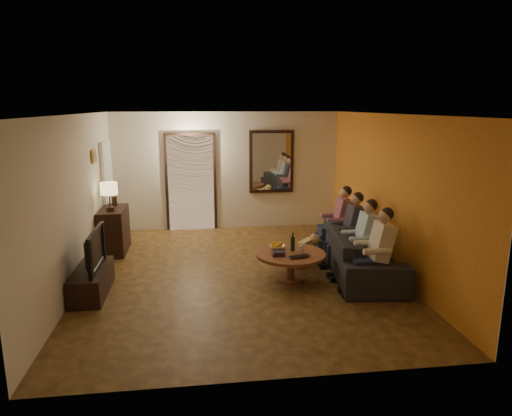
{
  "coord_description": "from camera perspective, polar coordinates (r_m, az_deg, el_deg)",
  "views": [
    {
      "loc": [
        -0.67,
        -7.09,
        2.73
      ],
      "look_at": [
        0.3,
        0.3,
        1.05
      ],
      "focal_mm": 32.0,
      "sensor_mm": 36.0,
      "label": 1
    }
  ],
  "objects": [
    {
      "name": "laptop",
      "position": [
        7.03,
        5.65,
        -6.18
      ],
      "size": [
        0.38,
        0.3,
        0.03
      ],
      "primitive_type": "imported",
      "rotation": [
        0.0,
        0.0,
        0.32
      ],
      "color": "black",
      "rests_on": "coffee_table"
    },
    {
      "name": "floor",
      "position": [
        7.63,
        -1.96,
        -8.28
      ],
      "size": [
        5.0,
        6.0,
        0.01
      ],
      "primitive_type": "cube",
      "color": "#3A200F",
      "rests_on": "ground"
    },
    {
      "name": "person_b",
      "position": [
        7.45,
        13.12,
        -4.25
      ],
      "size": [
        0.6,
        0.4,
        1.2
      ],
      "primitive_type": null,
      "color": "tan",
      "rests_on": "sofa"
    },
    {
      "name": "person_c",
      "position": [
        7.99,
        11.63,
        -3.03
      ],
      "size": [
        0.6,
        0.4,
        1.2
      ],
      "primitive_type": null,
      "color": "tan",
      "rests_on": "sofa"
    },
    {
      "name": "dog",
      "position": [
        8.02,
        5.83,
        -5.16
      ],
      "size": [
        0.58,
        0.29,
        0.56
      ],
      "primitive_type": null,
      "rotation": [
        0.0,
        0.0,
        0.08
      ],
      "color": "tan",
      "rests_on": "floor"
    },
    {
      "name": "person_a",
      "position": [
        6.92,
        14.85,
        -5.67
      ],
      "size": [
        0.6,
        0.4,
        1.2
      ],
      "primitive_type": null,
      "color": "tan",
      "rests_on": "sofa"
    },
    {
      "name": "mirror_frame",
      "position": [
        10.26,
        1.95,
        5.81
      ],
      "size": [
        1.0,
        0.05,
        1.4
      ],
      "primitive_type": "cube",
      "color": "black",
      "rests_on": "back_wall"
    },
    {
      "name": "oranges",
      "position": [
        7.41,
        2.67,
        -4.42
      ],
      "size": [
        0.2,
        0.2,
        0.08
      ],
      "primitive_type": null,
      "color": "orange",
      "rests_on": "bowl"
    },
    {
      "name": "ceiling",
      "position": [
        7.12,
        -2.12,
        11.65
      ],
      "size": [
        5.0,
        6.0,
        0.01
      ],
      "primitive_type": "cube",
      "color": "white",
      "rests_on": "back_wall"
    },
    {
      "name": "kitchen_doorway",
      "position": [
        10.21,
        -8.12,
        3.1
      ],
      "size": [
        1.0,
        0.06,
        2.1
      ],
      "primitive_type": "cube",
      "color": "#FFE0A5",
      "rests_on": "floor"
    },
    {
      "name": "tv_stand",
      "position": [
        7.22,
        -19.82,
        -8.62
      ],
      "size": [
        0.45,
        1.18,
        0.39
      ],
      "primitive_type": "cube",
      "color": "black",
      "rests_on": "floor"
    },
    {
      "name": "sofa",
      "position": [
        7.82,
        12.96,
        -5.24
      ],
      "size": [
        2.6,
        1.3,
        0.73
      ],
      "primitive_type": "imported",
      "rotation": [
        0.0,
        0.0,
        1.44
      ],
      "color": "black",
      "rests_on": "floor"
    },
    {
      "name": "tv",
      "position": [
        7.07,
        -20.12,
        -4.92
      ],
      "size": [
        1.02,
        0.13,
        0.59
      ],
      "primitive_type": "imported",
      "rotation": [
        0.0,
        0.0,
        1.57
      ],
      "color": "black",
      "rests_on": "tv_stand"
    },
    {
      "name": "white_door",
      "position": [
        9.71,
        -17.99,
        1.93
      ],
      "size": [
        0.06,
        0.85,
        2.04
      ],
      "primitive_type": "cube",
      "color": "white",
      "rests_on": "floor"
    },
    {
      "name": "book_stack",
      "position": [
        7.13,
        2.8,
        -5.68
      ],
      "size": [
        0.2,
        0.15,
        0.07
      ],
      "primitive_type": null,
      "color": "black",
      "rests_on": "coffee_table"
    },
    {
      "name": "bowl",
      "position": [
        7.43,
        2.67,
        -4.92
      ],
      "size": [
        0.26,
        0.26,
        0.06
      ],
      "primitive_type": "imported",
      "color": "white",
      "rests_on": "coffee_table"
    },
    {
      "name": "orange_accent",
      "position": [
        7.89,
        16.27,
        1.75
      ],
      "size": [
        0.01,
        6.0,
        2.6
      ],
      "primitive_type": "cube",
      "color": "orange",
      "rests_on": "right_wall"
    },
    {
      "name": "left_wall",
      "position": [
        7.46,
        -21.53,
        0.75
      ],
      "size": [
        0.02,
        6.0,
        2.6
      ],
      "primitive_type": "cube",
      "color": "beige",
      "rests_on": "floor"
    },
    {
      "name": "fridge_glimpse",
      "position": [
        10.24,
        -6.7,
        2.32
      ],
      "size": [
        0.45,
        0.03,
        1.7
      ],
      "primitive_type": "cube",
      "color": "silver",
      "rests_on": "floor"
    },
    {
      "name": "framed_art",
      "position": [
        8.63,
        -19.6,
        6.12
      ],
      "size": [
        0.03,
        0.28,
        0.24
      ],
      "primitive_type": "cube",
      "color": "#B28C33",
      "rests_on": "left_wall"
    },
    {
      "name": "person_d",
      "position": [
        8.54,
        10.33,
        -1.95
      ],
      "size": [
        0.6,
        0.4,
        1.2
      ],
      "primitive_type": null,
      "color": "tan",
      "rests_on": "sofa"
    },
    {
      "name": "mirror_glass",
      "position": [
        10.23,
        1.97,
        5.79
      ],
      "size": [
        0.86,
        0.02,
        1.26
      ],
      "primitive_type": "cube",
      "color": "white",
      "rests_on": "back_wall"
    },
    {
      "name": "coffee_table",
      "position": [
        7.34,
        4.34,
        -7.28
      ],
      "size": [
        1.36,
        1.36,
        0.45
      ],
      "primitive_type": "cylinder",
      "rotation": [
        0.0,
        0.0,
        0.27
      ],
      "color": "brown",
      "rests_on": "floor"
    },
    {
      "name": "front_wall",
      "position": [
        4.38,
        1.76,
        -6.34
      ],
      "size": [
        5.0,
        0.02,
        2.6
      ],
      "primitive_type": "cube",
      "color": "beige",
      "rests_on": "floor"
    },
    {
      "name": "flower_vase",
      "position": [
        9.11,
        -17.34,
        1.59
      ],
      "size": [
        0.14,
        0.14,
        0.44
      ],
      "primitive_type": null,
      "color": "red",
      "rests_on": "dresser"
    },
    {
      "name": "right_wall",
      "position": [
        7.9,
        16.33,
        1.75
      ],
      "size": [
        0.02,
        6.0,
        2.6
      ],
      "primitive_type": "cube",
      "color": "beige",
      "rests_on": "floor"
    },
    {
      "name": "wine_glass",
      "position": [
        7.34,
        5.68,
        -5.05
      ],
      "size": [
        0.06,
        0.06,
        0.1
      ],
      "primitive_type": "cylinder",
      "color": "silver",
      "rests_on": "coffee_table"
    },
    {
      "name": "door_trim",
      "position": [
        10.2,
        -8.12,
        3.09
      ],
      "size": [
        1.12,
        0.04,
        2.22
      ],
      "primitive_type": "cube",
      "color": "black",
      "rests_on": "floor"
    },
    {
      "name": "dresser",
      "position": [
        9.04,
        -17.31,
        -2.68
      ],
      "size": [
        0.45,
        0.95,
        0.85
      ],
      "primitive_type": "cube",
      "color": "black",
      "rests_on": "floor"
    },
    {
      "name": "back_wall",
      "position": [
        10.21,
        -3.66,
        4.63
      ],
      "size": [
        5.0,
        0.02,
        2.6
      ],
      "primitive_type": "cube",
      "color": "beige",
      "rests_on": "floor"
    },
    {
      "name": "wine_bottle",
      "position": [
        7.33,
        4.62,
        -4.2
      ],
      "size": [
        0.07,
        0.07,
        0.31
      ],
      "primitive_type": null,
      "color": "black",
      "rests_on": "coffee_table"
    },
    {
      "name": "table_lamp",
      "position": [
        8.67,
        -17.84,
        1.36
      ],
      "size": [
        0.3,
        0.3,
        0.54
      ],
      "primitive_type": null,
      "color": "beige",
      "rests_on": "dresser"
    },
    {
      "name": "art_canvas",
      "position": [
        8.62,
        -19.5,
        6.12
      ],
      "size": [
        0.01,
        0.22,
        0.18
      ],
      "primitive_type": "cube",
      "color": "brown",
      "rests_on": "left_wall"
    }
  ]
}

